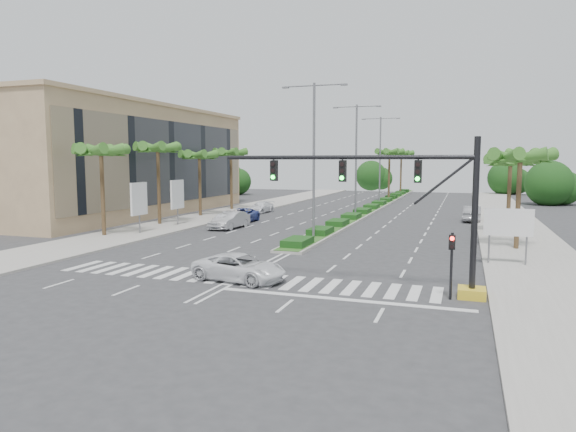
% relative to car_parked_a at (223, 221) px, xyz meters
% --- Properties ---
extents(ground, '(160.00, 160.00, 0.00)m').
position_rel_car_parked_a_xyz_m(ground, '(9.63, -17.79, -0.74)').
color(ground, '#333335').
rests_on(ground, ground).
extents(footpath_right, '(6.00, 120.00, 0.15)m').
position_rel_car_parked_a_xyz_m(footpath_right, '(24.83, 2.21, -0.66)').
color(footpath_right, gray).
rests_on(footpath_right, ground).
extents(footpath_left, '(6.00, 120.00, 0.15)m').
position_rel_car_parked_a_xyz_m(footpath_left, '(-5.57, 2.21, -0.66)').
color(footpath_left, gray).
rests_on(footpath_left, ground).
extents(median, '(2.20, 75.00, 0.20)m').
position_rel_car_parked_a_xyz_m(median, '(9.63, 27.21, -0.64)').
color(median, gray).
rests_on(median, ground).
extents(median_grass, '(1.80, 75.00, 0.04)m').
position_rel_car_parked_a_xyz_m(median_grass, '(9.63, 27.21, -0.52)').
color(median_grass, '#2D5D20').
rests_on(median_grass, median).
extents(building, '(12.00, 36.00, 12.00)m').
position_rel_car_parked_a_xyz_m(building, '(-16.37, 8.21, 5.26)').
color(building, tan).
rests_on(building, ground).
extents(signal_gantry, '(12.60, 1.20, 7.20)m').
position_rel_car_parked_a_xyz_m(signal_gantry, '(18.90, -17.79, 2.72)').
color(signal_gantry, gold).
rests_on(signal_gantry, ground).
extents(pedestrian_signal, '(0.28, 0.36, 3.00)m').
position_rel_car_parked_a_xyz_m(pedestrian_signal, '(20.23, -18.46, 1.31)').
color(pedestrian_signal, black).
rests_on(pedestrian_signal, ground).
extents(direction_sign, '(2.70, 0.11, 3.40)m').
position_rel_car_parked_a_xyz_m(direction_sign, '(23.13, -9.80, 1.72)').
color(direction_sign, slate).
rests_on(direction_sign, ground).
extents(billboard_near, '(0.18, 2.10, 4.35)m').
position_rel_car_parked_a_xyz_m(billboard_near, '(-4.87, -5.79, 2.23)').
color(billboard_near, slate).
rests_on(billboard_near, ground).
extents(billboard_far, '(0.18, 2.10, 4.35)m').
position_rel_car_parked_a_xyz_m(billboard_far, '(-4.87, 0.21, 2.23)').
color(billboard_far, slate).
rests_on(billboard_far, ground).
extents(palm_left_near, '(4.57, 4.68, 7.55)m').
position_rel_car_parked_a_xyz_m(palm_left_near, '(-6.87, -7.79, 5.95)').
color(palm_left_near, brown).
rests_on(palm_left_near, ground).
extents(palm_left_mid, '(4.57, 4.68, 7.95)m').
position_rel_car_parked_a_xyz_m(palm_left_mid, '(-6.87, 0.21, 6.34)').
color(palm_left_mid, brown).
rests_on(palm_left_mid, ground).
extents(palm_left_far, '(4.57, 4.68, 7.35)m').
position_rel_car_parked_a_xyz_m(palm_left_far, '(-6.87, 8.21, 5.76)').
color(palm_left_far, brown).
rests_on(palm_left_far, ground).
extents(palm_left_end, '(4.57, 4.68, 7.75)m').
position_rel_car_parked_a_xyz_m(palm_left_end, '(-6.87, 16.21, 6.15)').
color(palm_left_end, brown).
rests_on(palm_left_end, ground).
extents(palm_right_near, '(4.57, 4.68, 7.05)m').
position_rel_car_parked_a_xyz_m(palm_right_near, '(24.13, -3.79, 5.47)').
color(palm_right_near, brown).
rests_on(palm_right_near, ground).
extents(palm_right_far, '(4.57, 4.68, 6.75)m').
position_rel_car_parked_a_xyz_m(palm_right_far, '(24.13, 4.21, 5.18)').
color(palm_right_far, brown).
rests_on(palm_right_far, ground).
extents(palm_median_a, '(4.57, 4.68, 8.05)m').
position_rel_car_parked_a_xyz_m(palm_median_a, '(9.63, 37.21, 6.44)').
color(palm_median_a, brown).
rests_on(palm_median_a, ground).
extents(palm_median_b, '(4.57, 4.68, 8.05)m').
position_rel_car_parked_a_xyz_m(palm_median_b, '(9.63, 52.21, 6.44)').
color(palm_median_b, brown).
rests_on(palm_median_b, ground).
extents(streetlight_near, '(5.10, 0.25, 12.00)m').
position_rel_car_parked_a_xyz_m(streetlight_near, '(9.63, -3.79, 6.07)').
color(streetlight_near, slate).
rests_on(streetlight_near, ground).
extents(streetlight_mid, '(5.10, 0.25, 12.00)m').
position_rel_car_parked_a_xyz_m(streetlight_mid, '(9.63, 12.21, 6.07)').
color(streetlight_mid, slate).
rests_on(streetlight_mid, ground).
extents(streetlight_far, '(5.10, 0.25, 12.00)m').
position_rel_car_parked_a_xyz_m(streetlight_far, '(9.63, 28.21, 6.07)').
color(streetlight_far, slate).
rests_on(streetlight_far, ground).
extents(car_parked_a, '(1.98, 4.41, 1.47)m').
position_rel_car_parked_a_xyz_m(car_parked_a, '(0.00, 0.00, 0.00)').
color(car_parked_a, white).
rests_on(car_parked_a, ground).
extents(car_parked_b, '(1.94, 4.76, 1.54)m').
position_rel_car_parked_a_xyz_m(car_parked_b, '(0.60, 0.32, 0.03)').
color(car_parked_b, '#B4B3B8').
rests_on(car_parked_b, ground).
extents(car_parked_c, '(2.59, 5.17, 1.41)m').
position_rel_car_parked_a_xyz_m(car_parked_c, '(-0.34, 4.78, -0.03)').
color(car_parked_c, navy).
rests_on(car_parked_c, ground).
extents(car_parked_d, '(2.19, 4.61, 1.30)m').
position_rel_car_parked_a_xyz_m(car_parked_d, '(-2.17, 14.36, -0.09)').
color(car_parked_d, white).
rests_on(car_parked_d, ground).
extents(car_crossing, '(5.23, 3.03, 1.37)m').
position_rel_car_parked_a_xyz_m(car_crossing, '(9.86, -18.15, -0.05)').
color(car_crossing, white).
rests_on(car_crossing, ground).
extents(car_right, '(1.75, 4.80, 1.57)m').
position_rel_car_parked_a_xyz_m(car_right, '(21.43, 13.38, 0.05)').
color(car_right, '#9F9EA3').
rests_on(car_right, ground).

